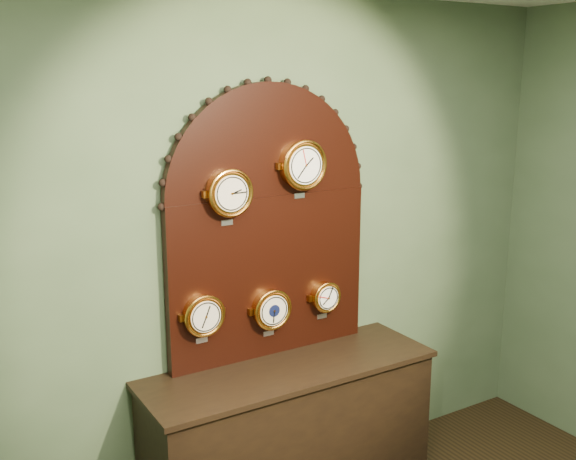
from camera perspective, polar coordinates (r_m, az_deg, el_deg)
wall_back at (r=3.69m, az=-2.02°, el=-1.98°), size 4.00×0.00×4.00m
shop_counter at (r=3.86m, az=0.16°, el=-17.37°), size 1.60×0.50×0.80m
display_board at (r=3.60m, az=-1.66°, el=1.33°), size 1.26×0.06×1.53m
roman_clock at (r=3.39m, az=-5.05°, el=3.19°), size 0.25×0.08×0.30m
arabic_clock at (r=3.59m, az=1.28°, el=5.59°), size 0.28×0.08×0.32m
hygrometer at (r=3.48m, az=-7.25°, el=-7.24°), size 0.23×0.08×0.28m
barometer at (r=3.67m, az=-1.44°, el=-6.78°), size 0.23×0.08×0.28m
tide_clock at (r=3.85m, az=3.20°, el=-5.71°), size 0.18×0.08×0.23m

